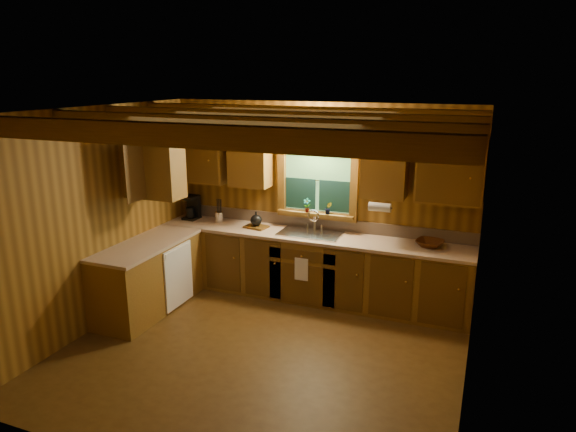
# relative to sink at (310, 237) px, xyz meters

# --- Properties ---
(room) EXTENTS (4.20, 4.20, 4.20)m
(room) POSITION_rel_sink_xyz_m (0.00, -1.60, 0.44)
(room) COLOR #4E3312
(room) RESTS_ON ground
(ceiling_beams) EXTENTS (4.20, 2.54, 0.18)m
(ceiling_beams) POSITION_rel_sink_xyz_m (0.00, -1.60, 1.63)
(ceiling_beams) COLOR brown
(ceiling_beams) RESTS_ON room
(base_cabinets) EXTENTS (4.20, 2.22, 0.86)m
(base_cabinets) POSITION_rel_sink_xyz_m (-0.49, -0.32, -0.43)
(base_cabinets) COLOR brown
(base_cabinets) RESTS_ON ground
(countertop) EXTENTS (4.20, 2.24, 0.04)m
(countertop) POSITION_rel_sink_xyz_m (-0.48, -0.31, 0.02)
(countertop) COLOR tan
(countertop) RESTS_ON base_cabinets
(backsplash) EXTENTS (4.20, 0.02, 0.16)m
(backsplash) POSITION_rel_sink_xyz_m (0.00, 0.28, 0.12)
(backsplash) COLOR tan
(backsplash) RESTS_ON room
(dishwasher_panel) EXTENTS (0.02, 0.60, 0.80)m
(dishwasher_panel) POSITION_rel_sink_xyz_m (-1.47, -0.92, -0.43)
(dishwasher_panel) COLOR white
(dishwasher_panel) RESTS_ON base_cabinets
(upper_cabinets) EXTENTS (4.19, 1.77, 0.78)m
(upper_cabinets) POSITION_rel_sink_xyz_m (-0.56, -0.18, 0.98)
(upper_cabinets) COLOR brown
(upper_cabinets) RESTS_ON room
(window) EXTENTS (1.12, 0.08, 1.00)m
(window) POSITION_rel_sink_xyz_m (0.00, 0.26, 0.67)
(window) COLOR brown
(window) RESTS_ON room
(window_sill) EXTENTS (1.06, 0.14, 0.04)m
(window_sill) POSITION_rel_sink_xyz_m (0.00, 0.22, 0.26)
(window_sill) COLOR brown
(window_sill) RESTS_ON room
(wall_sconce) EXTENTS (0.45, 0.21, 0.17)m
(wall_sconce) POSITION_rel_sink_xyz_m (0.00, 0.14, 1.31)
(wall_sconce) COLOR black
(wall_sconce) RESTS_ON room
(paper_towel_roll) EXTENTS (0.27, 0.11, 0.11)m
(paper_towel_roll) POSITION_rel_sink_xyz_m (0.92, -0.07, 0.51)
(paper_towel_roll) COLOR white
(paper_towel_roll) RESTS_ON upper_cabinets
(dish_towel) EXTENTS (0.18, 0.01, 0.30)m
(dish_towel) POSITION_rel_sink_xyz_m (0.00, -0.34, -0.34)
(dish_towel) COLOR white
(dish_towel) RESTS_ON base_cabinets
(sink) EXTENTS (0.82, 0.48, 0.43)m
(sink) POSITION_rel_sink_xyz_m (0.00, 0.00, 0.00)
(sink) COLOR silver
(sink) RESTS_ON countertop
(coffee_maker) EXTENTS (0.19, 0.25, 0.34)m
(coffee_maker) POSITION_rel_sink_xyz_m (-1.86, 0.09, 0.21)
(coffee_maker) COLOR black
(coffee_maker) RESTS_ON countertop
(utensil_crock) EXTENTS (0.12, 0.12, 0.34)m
(utensil_crock) POSITION_rel_sink_xyz_m (-1.40, 0.06, 0.13)
(utensil_crock) COLOR silver
(utensil_crock) RESTS_ON countertop
(cutting_board) EXTENTS (0.33, 0.26, 0.03)m
(cutting_board) POSITION_rel_sink_xyz_m (-0.79, -0.01, 0.06)
(cutting_board) COLOR #533511
(cutting_board) RESTS_ON countertop
(teakettle) EXTENTS (0.16, 0.16, 0.20)m
(teakettle) POSITION_rel_sink_xyz_m (-0.79, -0.01, 0.15)
(teakettle) COLOR black
(teakettle) RESTS_ON cutting_board
(wicker_basket) EXTENTS (0.39, 0.39, 0.08)m
(wicker_basket) POSITION_rel_sink_xyz_m (1.53, 0.04, 0.08)
(wicker_basket) COLOR #48230C
(wicker_basket) RESTS_ON countertop
(potted_plant_left) EXTENTS (0.11, 0.08, 0.19)m
(potted_plant_left) POSITION_rel_sink_xyz_m (-0.12, 0.18, 0.38)
(potted_plant_left) COLOR #533511
(potted_plant_left) RESTS_ON window_sill
(potted_plant_right) EXTENTS (0.11, 0.10, 0.16)m
(potted_plant_right) POSITION_rel_sink_xyz_m (0.18, 0.20, 0.37)
(potted_plant_right) COLOR #533511
(potted_plant_right) RESTS_ON window_sill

